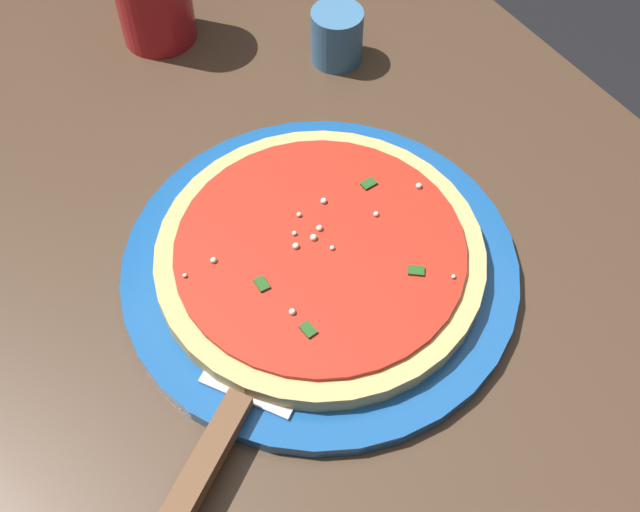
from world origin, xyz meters
The scene contains 5 objects.
restaurant_table centered at (0.00, 0.00, 0.62)m, with size 1.13×0.72×0.76m.
serving_plate centered at (0.06, 0.02, 0.77)m, with size 0.31×0.31×0.01m, color #195199.
pizza centered at (0.06, 0.02, 0.78)m, with size 0.25×0.25×0.02m.
pizza_server centered at (0.14, -0.11, 0.78)m, with size 0.16×0.21×0.01m.
cup_small_sauce centered at (-0.15, 0.17, 0.79)m, with size 0.05×0.05×0.05m, color teal.
Camera 1 is at (0.35, -0.17, 1.27)m, focal length 43.95 mm.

